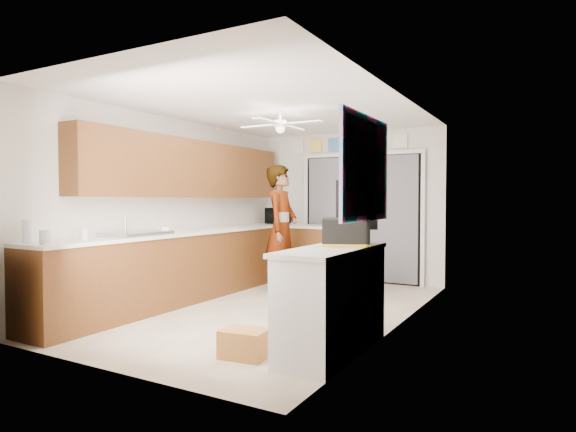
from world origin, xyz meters
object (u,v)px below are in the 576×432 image
at_px(paper_towel_roll, 28,231).
at_px(microwave, 279,216).
at_px(man, 281,229).
at_px(navy_crate, 292,331).
at_px(dog, 325,295).
at_px(suitcase, 346,231).
at_px(cardboard_box, 245,343).
at_px(cup, 165,230).

bearing_deg(paper_towel_roll, microwave, 87.10).
relative_size(microwave, man, 0.27).
bearing_deg(navy_crate, man, 122.31).
distance_m(paper_towel_roll, dog, 3.34).
xyz_separation_m(man, dog, (1.06, -0.77, -0.75)).
bearing_deg(paper_towel_roll, suitcase, 27.14).
distance_m(paper_towel_roll, cardboard_box, 2.44).
bearing_deg(cup, navy_crate, -11.79).
bearing_deg(microwave, cup, 169.91).
distance_m(cup, navy_crate, 2.26).
xyz_separation_m(paper_towel_roll, cardboard_box, (2.19, 0.54, -0.93)).
distance_m(paper_towel_roll, man, 3.41).
bearing_deg(dog, navy_crate, -101.12).
xyz_separation_m(microwave, cardboard_box, (1.96, -3.96, -0.96)).
distance_m(navy_crate, man, 2.60).
bearing_deg(microwave, paper_towel_roll, 166.02).
height_order(cup, suitcase, suitcase).
xyz_separation_m(suitcase, cardboard_box, (-0.58, -0.87, -0.94)).
relative_size(paper_towel_roll, suitcase, 0.40).
relative_size(navy_crate, man, 0.17).
bearing_deg(cup, man, 66.49).
height_order(cup, paper_towel_roll, paper_towel_roll).
xyz_separation_m(microwave, paper_towel_roll, (-0.23, -4.50, -0.02)).
height_order(cardboard_box, man, man).
xyz_separation_m(suitcase, man, (-1.77, 1.84, -0.13)).
bearing_deg(navy_crate, cardboard_box, -100.83).
distance_m(suitcase, dog, 1.55).
xyz_separation_m(cardboard_box, navy_crate, (0.12, 0.63, -0.03)).
distance_m(microwave, suitcase, 3.99).
relative_size(cardboard_box, dog, 0.82).
bearing_deg(cup, dog, 26.30).
xyz_separation_m(paper_towel_roll, man, (1.00, 3.26, -0.12)).
xyz_separation_m(cup, cardboard_box, (1.91, -1.06, -0.86)).
bearing_deg(man, suitcase, -145.57).
xyz_separation_m(paper_towel_roll, navy_crate, (2.31, 1.18, -0.96)).
bearing_deg(microwave, cardboard_box, -164.67).
distance_m(microwave, cup, 2.90).
relative_size(paper_towel_roll, man, 0.12).
distance_m(microwave, man, 1.47).
relative_size(cup, paper_towel_roll, 0.48).
distance_m(cup, dog, 2.14).
relative_size(microwave, paper_towel_roll, 2.17).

